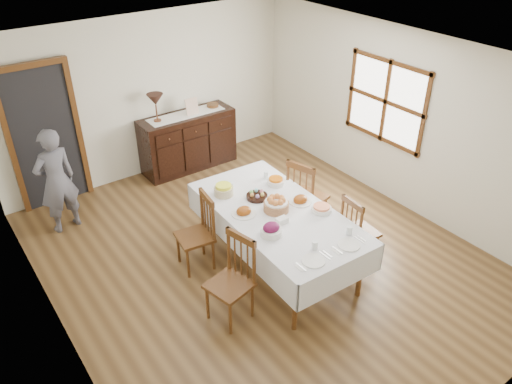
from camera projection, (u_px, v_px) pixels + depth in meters
ground at (260, 256)px, 6.58m from camera, size 6.00×6.00×0.00m
room_shell at (230, 135)px, 5.94m from camera, size 5.02×6.02×2.65m
dining_table at (277, 218)px, 6.07m from camera, size 1.29×2.42×0.82m
chair_left_near at (233, 279)px, 5.42m from camera, size 0.52×0.52×1.05m
chair_left_far at (198, 232)px, 6.19m from camera, size 0.48×0.48×1.01m
chair_right_near at (357, 230)px, 6.26m from camera, size 0.43×0.43×0.96m
chair_right_far at (305, 196)px, 6.81m from camera, size 0.57×0.57×1.11m
sideboard at (188, 141)px, 8.44m from camera, size 1.61×0.58×0.96m
person at (56, 178)px, 6.72m from camera, size 0.56×0.41×1.63m
bread_basket at (276, 204)px, 6.00m from camera, size 0.31×0.31×0.19m
egg_basket at (257, 196)px, 6.27m from camera, size 0.27×0.27×0.10m
ham_platter_a at (244, 212)px, 5.97m from camera, size 0.30×0.30×0.11m
ham_platter_b at (300, 200)px, 6.19m from camera, size 0.28×0.28×0.11m
beet_bowl at (271, 230)px, 5.59m from camera, size 0.25×0.25×0.16m
carrot_bowl at (276, 181)px, 6.55m from camera, size 0.23×0.23×0.10m
pineapple_bowl at (224, 190)px, 6.32m from camera, size 0.25×0.25×0.15m
casserole_dish at (322, 209)px, 6.02m from camera, size 0.25×0.25×0.07m
butter_dish at (282, 220)px, 5.80m from camera, size 0.14×0.10×0.07m
setting_left at (313, 256)px, 5.28m from camera, size 0.42×0.31×0.10m
setting_right at (349, 240)px, 5.51m from camera, size 0.42×0.31×0.10m
glass_far_a at (231, 186)px, 6.43m from camera, size 0.06×0.06×0.11m
glass_far_b at (266, 175)px, 6.69m from camera, size 0.07×0.07×0.10m
runner at (186, 114)px, 8.19m from camera, size 1.30×0.35×0.01m
table_lamp at (155, 100)px, 7.77m from camera, size 0.26×0.26×0.46m
picture_frame at (192, 107)px, 8.12m from camera, size 0.22×0.08×0.28m
deco_bowl at (213, 105)px, 8.46m from camera, size 0.20×0.20×0.06m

